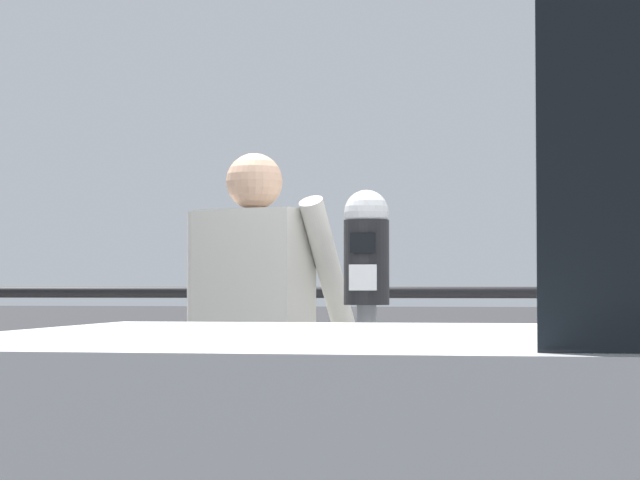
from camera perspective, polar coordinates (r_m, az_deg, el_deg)
name	(u,v)px	position (r m, az deg, el deg)	size (l,w,h in m)	color
parking_meter	(367,306)	(4.44, 2.12, -3.03)	(0.16, 0.17, 1.43)	slate
pedestrian_at_meter	(255,338)	(4.74, -2.97, -4.46)	(0.66, 0.39, 1.59)	brown
background_railing	(479,348)	(6.64, 7.22, -4.86)	(24.06, 0.06, 1.09)	black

